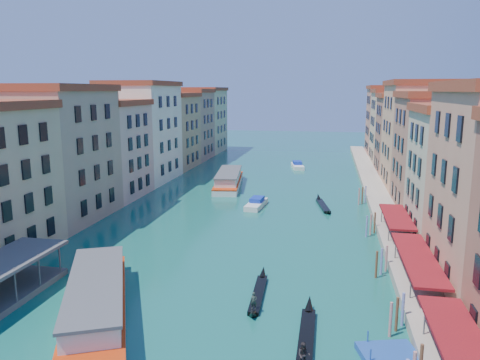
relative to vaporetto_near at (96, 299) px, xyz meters
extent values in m
cube|color=tan|center=(-20.00, 27.41, 8.09)|extent=(12.00, 17.00, 19.00)
cube|color=brown|center=(-20.00, 27.41, 18.09)|extent=(12.80, 17.40, 1.00)
cube|color=tan|center=(-20.00, 42.91, 6.84)|extent=(12.00, 14.00, 16.50)
cube|color=brown|center=(-20.00, 42.91, 15.59)|extent=(12.80, 14.40, 1.00)
cube|color=beige|center=(-20.00, 58.91, 8.59)|extent=(12.00, 18.00, 20.00)
cube|color=brown|center=(-20.00, 58.91, 19.09)|extent=(12.80, 18.40, 1.00)
cube|color=tan|center=(-20.00, 75.91, 7.34)|extent=(12.00, 16.00, 17.50)
cube|color=brown|center=(-20.00, 75.91, 16.59)|extent=(12.80, 16.40, 1.00)
cube|color=#9E755E|center=(-20.00, 91.41, 7.84)|extent=(12.00, 15.00, 18.50)
cube|color=brown|center=(-20.00, 91.41, 17.59)|extent=(12.80, 15.40, 1.00)
cube|color=tan|center=(-20.00, 107.41, 8.09)|extent=(12.00, 17.00, 19.00)
cube|color=brown|center=(-20.00, 107.41, 18.09)|extent=(12.80, 17.40, 1.00)
cube|color=tan|center=(36.00, 26.91, 6.84)|extent=(12.00, 14.00, 16.50)
cube|color=brown|center=(36.00, 26.91, 15.59)|extent=(12.80, 14.40, 1.00)
cube|color=#AB6B50|center=(36.00, 41.91, 7.59)|extent=(12.00, 16.00, 18.00)
cube|color=brown|center=(36.00, 41.91, 17.09)|extent=(12.80, 16.40, 1.00)
cube|color=tan|center=(36.00, 58.91, 8.59)|extent=(12.00, 18.00, 20.00)
cube|color=brown|center=(36.00, 58.91, 19.09)|extent=(12.80, 18.40, 1.00)
cube|color=#A3634B|center=(36.00, 75.41, 7.34)|extent=(12.00, 15.00, 17.50)
cube|color=brown|center=(36.00, 75.41, 16.59)|extent=(12.80, 15.40, 1.00)
cube|color=tan|center=(36.00, 90.91, 7.84)|extent=(12.00, 16.00, 18.50)
cube|color=brown|center=(36.00, 90.91, 17.59)|extent=(12.80, 16.40, 1.00)
cube|color=#C2765D|center=(36.00, 107.41, 8.34)|extent=(12.00, 17.00, 19.50)
cube|color=brown|center=(36.00, 107.41, 18.59)|extent=(12.80, 17.40, 1.00)
cube|color=#A29883|center=(28.00, 52.91, -0.91)|extent=(4.00, 140.00, 1.00)
cube|color=maroon|center=(28.20, -4.59, 1.59)|extent=(3.20, 13.50, 0.25)
cylinder|color=#515153|center=(26.80, -0.09, 0.09)|extent=(0.12, 0.12, 3.00)
cube|color=maroon|center=(28.20, 11.41, 1.59)|extent=(3.20, 15.30, 0.25)
cylinder|color=#515153|center=(26.80, 6.31, 0.09)|extent=(0.12, 0.12, 3.00)
cylinder|color=#515153|center=(26.80, 16.51, 0.09)|extent=(0.12, 0.12, 3.00)
cube|color=maroon|center=(28.20, 26.91, 1.59)|extent=(3.20, 12.60, 0.25)
cylinder|color=#515153|center=(26.80, 22.71, 0.09)|extent=(0.12, 0.12, 3.00)
cylinder|color=#515153|center=(26.80, 31.11, 0.09)|extent=(0.12, 0.12, 3.00)
cylinder|color=brown|center=(24.50, 0.91, -0.11)|extent=(0.24, 0.24, 3.20)
cylinder|color=brown|center=(25.10, 1.91, -0.11)|extent=(0.24, 0.24, 3.20)
cylinder|color=brown|center=(25.70, 2.91, -0.11)|extent=(0.24, 0.24, 3.20)
cylinder|color=brown|center=(24.50, 12.91, -0.11)|extent=(0.24, 0.24, 3.20)
cylinder|color=brown|center=(25.10, 13.91, -0.11)|extent=(0.24, 0.24, 3.20)
cylinder|color=brown|center=(25.70, 14.91, -0.11)|extent=(0.24, 0.24, 3.20)
cylinder|color=brown|center=(24.50, 26.91, -0.11)|extent=(0.24, 0.24, 3.20)
cylinder|color=brown|center=(25.10, 27.91, -0.11)|extent=(0.24, 0.24, 3.20)
cylinder|color=brown|center=(25.70, 28.91, -0.11)|extent=(0.24, 0.24, 3.20)
cylinder|color=brown|center=(24.50, 44.91, -0.11)|extent=(0.24, 0.24, 3.20)
cylinder|color=brown|center=(25.10, 45.91, -0.11)|extent=(0.24, 0.24, 3.20)
cylinder|color=brown|center=(25.70, 46.91, -0.11)|extent=(0.24, 0.24, 3.20)
cube|color=white|center=(0.00, 0.00, -0.78)|extent=(13.16, 21.14, 1.27)
cube|color=silver|center=(0.00, 0.00, 0.59)|extent=(10.91, 17.09, 1.69)
cube|color=#515153|center=(0.00, 0.00, 1.59)|extent=(11.42, 17.70, 0.26)
cube|color=red|center=(0.00, 0.00, -0.20)|extent=(13.21, 21.16, 0.26)
cube|color=silver|center=(-0.55, 56.25, -0.81)|extent=(7.09, 20.58, 1.21)
cube|color=silver|center=(-0.55, 56.25, 0.50)|extent=(6.07, 16.52, 1.61)
cube|color=#515153|center=(-0.55, 56.25, 1.46)|extent=(6.44, 17.06, 0.25)
cube|color=red|center=(-0.55, 56.25, -0.25)|extent=(7.14, 20.59, 0.25)
cube|color=black|center=(13.19, 6.21, -1.21)|extent=(1.33, 8.18, 0.41)
cone|color=black|center=(13.00, 10.73, -0.87)|extent=(0.89, 1.85, 1.52)
cone|color=black|center=(13.37, 1.69, -0.96)|extent=(0.87, 1.54, 1.34)
imported|color=#29372E|center=(13.33, 2.77, -0.27)|extent=(0.58, 0.40, 1.56)
cube|color=black|center=(18.07, -1.21, -1.18)|extent=(1.18, 9.45, 0.47)
cone|color=black|center=(18.06, 4.03, -0.78)|extent=(0.95, 2.11, 1.76)
imported|color=#282222|center=(18.09, -5.20, -0.09)|extent=(0.88, 0.69, 1.81)
cube|color=black|center=(18.57, 42.19, -1.20)|extent=(2.65, 8.83, 0.44)
cone|color=black|center=(17.68, 46.99, -0.83)|extent=(1.22, 2.09, 1.64)
cone|color=black|center=(19.45, 37.40, -0.93)|extent=(1.16, 1.75, 1.44)
cube|color=silver|center=(7.65, 40.14, -0.99)|extent=(3.03, 7.56, 0.84)
cube|color=#1430A5|center=(7.70, 40.67, -0.26)|extent=(2.19, 3.33, 0.74)
cube|color=white|center=(11.60, 81.28, -0.96)|extent=(3.92, 8.26, 0.91)
cube|color=#1430A5|center=(11.49, 81.84, -0.17)|extent=(2.63, 3.72, 0.79)
camera|label=1|loc=(19.32, -34.61, 17.72)|focal=35.00mm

